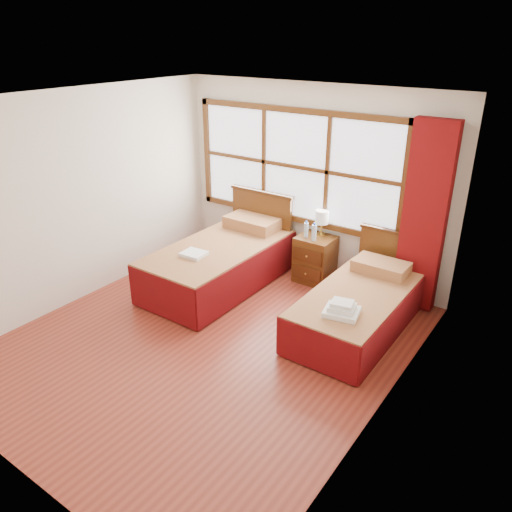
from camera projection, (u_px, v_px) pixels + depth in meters
The scene contains 15 objects.
floor at pixel (208, 341), 5.61m from camera, with size 4.50×4.50×0.00m, color maroon.
ceiling at pixel (196, 101), 4.53m from camera, with size 4.50×4.50×0.00m, color white.
wall_back at pixel (312, 183), 6.75m from camera, with size 4.00×4.00×0.00m, color silver.
wall_left at pixel (79, 198), 6.12m from camera, with size 4.50×4.50×0.00m, color silver.
wall_right at pixel (391, 287), 4.02m from camera, with size 4.50×4.50×0.00m, color silver.
window at pixel (295, 166), 6.77m from camera, with size 3.16×0.06×1.56m.
curtain at pixel (424, 218), 5.85m from camera, with size 0.50×0.16×2.30m, color maroon.
bed_left at pixel (222, 261), 6.75m from camera, with size 1.11×2.16×1.09m.
bed_right at pixel (358, 307), 5.72m from camera, with size 0.96×1.98×0.93m.
nightstand at pixel (315, 259), 6.83m from camera, with size 0.49×0.48×0.65m.
towels_left at pixel (194, 254), 6.31m from camera, with size 0.31×0.28×0.05m.
towels_right at pixel (342, 309), 5.16m from camera, with size 0.41×0.37×0.15m.
lamp at pixel (322, 218), 6.67m from camera, with size 0.18×0.18×0.35m.
bottle_near at pixel (306, 230), 6.67m from camera, with size 0.06×0.06×0.23m.
bottle_far at pixel (314, 233), 6.55m from camera, with size 0.07×0.07×0.25m.
Camera 1 is at (3.16, -3.54, 3.19)m, focal length 35.00 mm.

